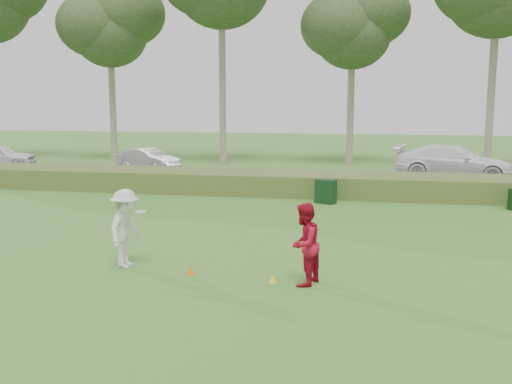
% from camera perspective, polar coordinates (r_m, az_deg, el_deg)
% --- Properties ---
extents(ground, '(120.00, 120.00, 0.00)m').
position_cam_1_polar(ground, '(13.58, -3.37, -8.03)').
color(ground, '#377025').
rests_on(ground, ground).
extents(reed_strip, '(80.00, 3.00, 0.90)m').
position_cam_1_polar(reed_strip, '(25.02, 3.62, 0.89)').
color(reed_strip, '#485F26').
rests_on(reed_strip, ground).
extents(park_road, '(80.00, 6.00, 0.06)m').
position_cam_1_polar(park_road, '(29.99, 4.91, 1.41)').
color(park_road, '#2D2D2D').
rests_on(park_road, ground).
extents(tree_2, '(6.50, 6.50, 12.00)m').
position_cam_1_polar(tree_2, '(40.76, -14.43, 15.77)').
color(tree_2, gray).
rests_on(tree_2, ground).
extents(tree_4, '(6.24, 6.24, 11.50)m').
position_cam_1_polar(tree_4, '(37.36, 9.63, 15.98)').
color(tree_4, gray).
rests_on(tree_4, ground).
extents(player_white, '(0.91, 1.25, 1.91)m').
position_cam_1_polar(player_white, '(14.15, -12.93, -3.55)').
color(player_white, white).
rests_on(player_white, ground).
extents(player_red, '(0.94, 1.06, 1.82)m').
position_cam_1_polar(player_red, '(12.48, 4.83, -5.23)').
color(player_red, '#B40F2A').
rests_on(player_red, ground).
extents(cone_orange, '(0.18, 0.18, 0.20)m').
position_cam_1_polar(cone_orange, '(13.43, -6.58, -7.81)').
color(cone_orange, orange).
rests_on(cone_orange, ground).
extents(cone_yellow, '(0.18, 0.18, 0.20)m').
position_cam_1_polar(cone_yellow, '(12.80, 1.70, -8.62)').
color(cone_yellow, yellow).
rests_on(cone_yellow, ground).
extents(utility_cabinet, '(0.87, 0.71, 0.95)m').
position_cam_1_polar(utility_cabinet, '(22.66, 6.99, 0.05)').
color(utility_cabinet, black).
rests_on(utility_cabinet, ground).
extents(car_mid, '(4.20, 2.88, 1.31)m').
position_cam_1_polar(car_mid, '(32.98, -10.71, 3.18)').
color(car_mid, silver).
rests_on(car_mid, park_road).
extents(car_right, '(6.27, 3.52, 1.72)m').
position_cam_1_polar(car_right, '(30.95, 19.20, 2.83)').
color(car_right, white).
rests_on(car_right, park_road).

